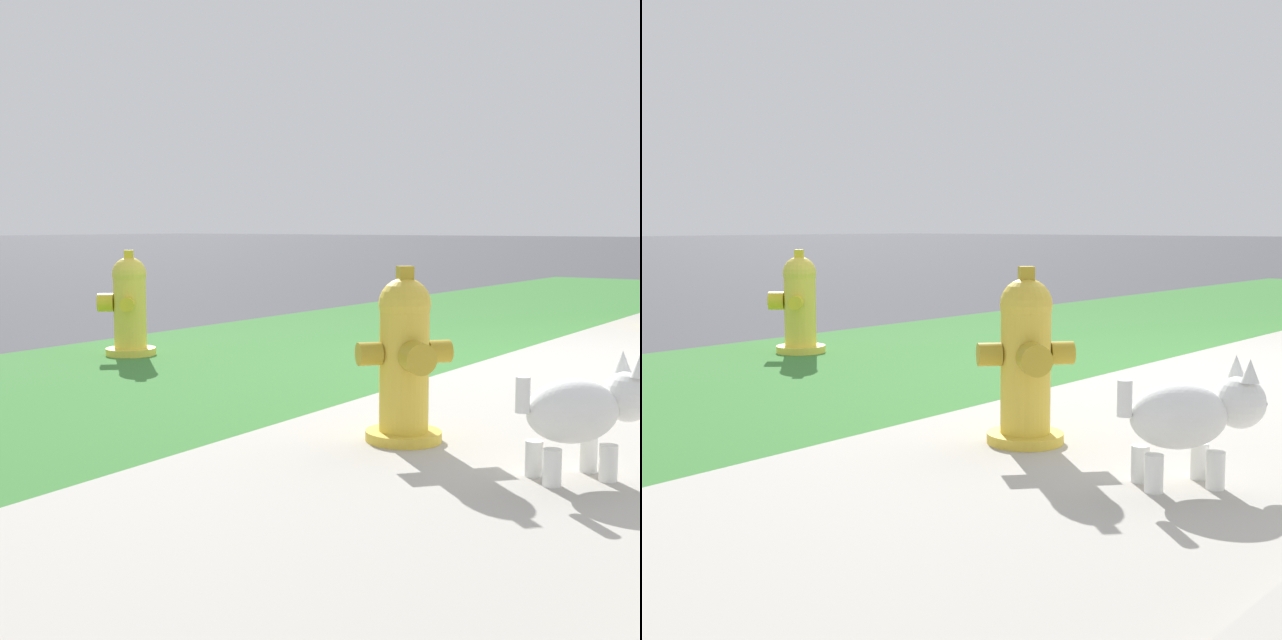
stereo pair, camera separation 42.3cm
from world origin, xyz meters
The scene contains 4 objects.
grass_verge centered at (0.00, 2.36, 0.00)m, with size 18.00×2.76×0.01m, color #387A33.
fire_hydrant_far_end centered at (-1.12, 3.01, 0.33)m, with size 0.36×0.36×0.69m.
fire_hydrant_mid_block centered at (-2.19, 0.38, 0.33)m, with size 0.34×0.34×0.69m.
small_white_dog centered at (-2.29, -0.36, 0.24)m, with size 0.44×0.41×0.43m.
Camera 1 is at (-5.19, -1.27, 0.85)m, focal length 50.00 mm.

